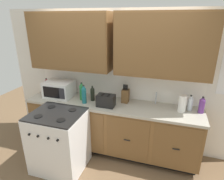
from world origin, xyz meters
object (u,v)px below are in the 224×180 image
paper_towel_roll (182,104)px  bottle_violet (202,105)px  knife_block (125,96)px  bottle_green (82,91)px  bottle_teal (84,94)px  stove_range (59,141)px  bottle_clear (190,103)px  microwave (59,89)px  bottle_red (47,86)px  toaster (106,101)px  bottle_dark (93,94)px

paper_towel_roll → bottle_violet: size_ratio=1.02×
knife_block → bottle_green: bearing=-170.7°
paper_towel_roll → bottle_green: (-1.62, -0.03, 0.02)m
bottle_teal → bottle_violet: 1.81m
stove_range → bottle_clear: (1.85, 0.77, 0.56)m
microwave → bottle_red: size_ratio=1.70×
knife_block → paper_towel_roll: 0.89m
knife_block → bottle_green: knife_block is taller
toaster → bottle_green: (-0.48, 0.13, 0.05)m
bottle_teal → bottle_violet: bearing=6.6°
bottle_teal → bottle_green: size_ratio=1.03×
stove_range → paper_towel_roll: bearing=21.3°
stove_range → microwave: 0.93m
bottle_red → bottle_violet: bottle_red is taller
paper_towel_roll → bottle_green: bottle_green is taller
knife_block → toaster: bearing=-135.7°
microwave → paper_towel_roll: size_ratio=1.85×
microwave → bottle_teal: (0.54, -0.13, 0.01)m
bottle_dark → toaster: bearing=-26.2°
bottle_teal → bottle_clear: (1.64, 0.25, -0.03)m
knife_block → bottle_red: 1.50m
microwave → toaster: (0.92, -0.13, -0.04)m
bottle_red → bottle_teal: (0.86, -0.23, 0.01)m
toaster → bottle_teal: (-0.38, 0.00, 0.06)m
microwave → paper_towel_roll: microwave is taller
paper_towel_roll → bottle_green: bearing=-178.8°
bottle_dark → bottle_clear: bottle_dark is taller
bottle_clear → bottle_violet: bearing=-15.6°
paper_towel_roll → bottle_green: size_ratio=0.85×
bottle_green → toaster: bearing=-15.2°
toaster → bottle_green: bottle_green is taller
microwave → paper_towel_roll: bearing=0.9°
bottle_violet → bottle_dark: bearing=-177.6°
stove_range → microwave: bearing=117.6°
microwave → bottle_green: bottle_green is taller
paper_towel_roll → bottle_teal: 1.53m
paper_towel_roll → bottle_clear: paper_towel_roll is taller
knife_block → stove_range: bearing=-137.9°
knife_block → bottle_dark: 0.55m
knife_block → bottle_violet: knife_block is taller
stove_range → bottle_green: 0.87m
stove_range → knife_block: 1.26m
bottle_red → bottle_violet: 2.66m
bottle_clear → knife_block: bearing=-179.6°
stove_range → bottle_teal: bearing=68.1°
toaster → bottle_clear: 1.29m
bottle_green → bottle_red: bearing=172.5°
toaster → bottle_dark: bearing=153.8°
stove_range → bottle_clear: 2.07m
stove_range → bottle_red: 1.14m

